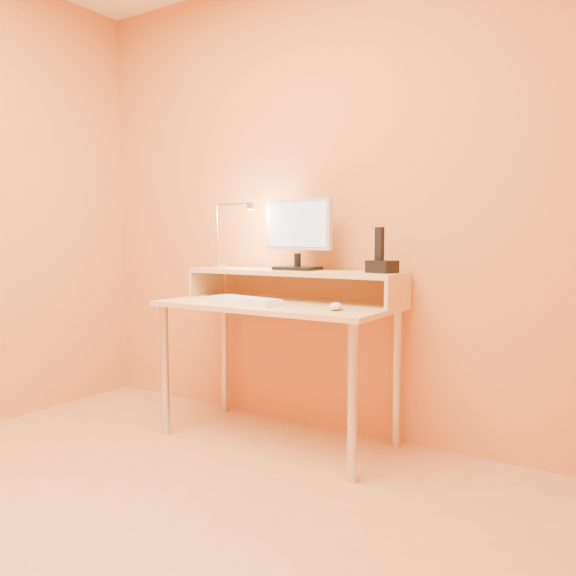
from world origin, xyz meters
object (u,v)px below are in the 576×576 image
Objects in this scene: lamp_base at (217,265)px; mouse at (336,306)px; monitor_panel at (298,225)px; keyboard at (246,301)px; remote_control at (212,299)px; phone_dock at (382,267)px.

lamp_base reaches higher than mouse.
keyboard is (-0.13, -0.28, -0.39)m from monitor_panel.
monitor_panel is at bearing 4.41° from lamp_base.
monitor_panel is 0.59m from mouse.
mouse is at bearing 12.04° from keyboard.
monitor_panel reaches higher than keyboard.
keyboard is 0.50m from mouse.
keyboard is at bearing -113.23° from monitor_panel.
lamp_base is at bearing 144.44° from remote_control.
keyboard is (-0.61, -0.27, -0.18)m from phone_dock.
phone_dock is at bearing 39.01° from remote_control.
mouse is (-0.11, -0.26, -0.17)m from phone_dock.
lamp_base is 0.24× the size of keyboard.
monitor_panel is 2.99× the size of phone_dock.
lamp_base is 0.50× the size of remote_control.
phone_dock reaches higher than keyboard.
remote_control is at bearing -56.47° from lamp_base.
phone_dock is at bearing 48.38° from mouse.
lamp_base is at bearing -173.83° from monitor_panel.
mouse is at bearing -14.69° from lamp_base.
keyboard is (0.39, -0.24, -0.16)m from lamp_base.
lamp_base reaches higher than remote_control.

